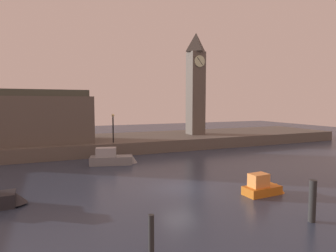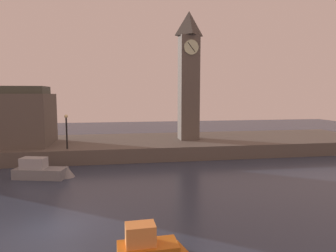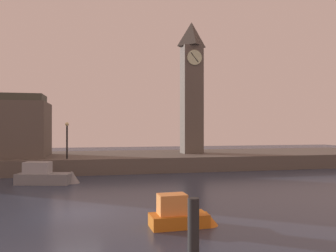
{
  "view_description": "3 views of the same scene",
  "coord_description": "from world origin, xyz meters",
  "px_view_note": "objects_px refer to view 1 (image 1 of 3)",
  "views": [
    {
      "loc": [
        -8.77,
        -18.36,
        6.3
      ],
      "look_at": [
        5.69,
        15.58,
        3.25
      ],
      "focal_mm": 30.08,
      "sensor_mm": 36.0,
      "label": 1
    },
    {
      "loc": [
        3.41,
        -15.59,
        6.97
      ],
      "look_at": [
        8.73,
        15.53,
        3.6
      ],
      "focal_mm": 31.69,
      "sensor_mm": 36.0,
      "label": 2
    },
    {
      "loc": [
        0.83,
        -18.43,
        4.49
      ],
      "look_at": [
        8.26,
        15.54,
        4.64
      ],
      "focal_mm": 36.38,
      "sensor_mm": 36.0,
      "label": 3
    }
  ],
  "objects_px": {
    "boat_cruiser_grey": "(114,158)",
    "streetlamp": "(113,124)",
    "parliament_hall": "(23,116)",
    "mooring_post_left": "(151,235)",
    "clock_tower": "(196,83)",
    "boat_patrol_orange": "(264,187)",
    "mooring_post_right": "(312,201)"
  },
  "relations": [
    {
      "from": "boat_cruiser_grey",
      "to": "streetlamp",
      "type": "bearing_deg",
      "value": 78.93
    },
    {
      "from": "parliament_hall",
      "to": "mooring_post_left",
      "type": "distance_m",
      "value": 27.41
    },
    {
      "from": "boat_cruiser_grey",
      "to": "clock_tower",
      "type": "bearing_deg",
      "value": 33.07
    },
    {
      "from": "parliament_hall",
      "to": "mooring_post_left",
      "type": "xyz_separation_m",
      "value": [
        6.5,
        -26.35,
        -3.87
      ]
    },
    {
      "from": "clock_tower",
      "to": "mooring_post_left",
      "type": "height_order",
      "value": "clock_tower"
    },
    {
      "from": "parliament_hall",
      "to": "mooring_post_left",
      "type": "relative_size",
      "value": 8.5
    },
    {
      "from": "streetlamp",
      "to": "boat_patrol_orange",
      "type": "distance_m",
      "value": 20.04
    },
    {
      "from": "mooring_post_left",
      "to": "boat_patrol_orange",
      "type": "height_order",
      "value": "mooring_post_left"
    },
    {
      "from": "clock_tower",
      "to": "parliament_hall",
      "type": "bearing_deg",
      "value": -177.69
    },
    {
      "from": "clock_tower",
      "to": "streetlamp",
      "type": "relative_size",
      "value": 4.38
    },
    {
      "from": "parliament_hall",
      "to": "streetlamp",
      "type": "distance_m",
      "value": 10.47
    },
    {
      "from": "parliament_hall",
      "to": "clock_tower",
      "type": "bearing_deg",
      "value": 2.31
    },
    {
      "from": "parliament_hall",
      "to": "boat_cruiser_grey",
      "type": "relative_size",
      "value": 2.8
    },
    {
      "from": "clock_tower",
      "to": "boat_patrol_orange",
      "type": "distance_m",
      "value": 25.7
    },
    {
      "from": "mooring_post_left",
      "to": "clock_tower",
      "type": "bearing_deg",
      "value": 58.16
    },
    {
      "from": "parliament_hall",
      "to": "boat_patrol_orange",
      "type": "relative_size",
      "value": 4.53
    },
    {
      "from": "boat_patrol_orange",
      "to": "parliament_hall",
      "type": "bearing_deg",
      "value": 126.42
    },
    {
      "from": "clock_tower",
      "to": "streetlamp",
      "type": "height_order",
      "value": "clock_tower"
    },
    {
      "from": "mooring_post_right",
      "to": "boat_patrol_orange",
      "type": "height_order",
      "value": "mooring_post_right"
    },
    {
      "from": "streetlamp",
      "to": "mooring_post_right",
      "type": "distance_m",
      "value": 24.04
    },
    {
      "from": "parliament_hall",
      "to": "boat_patrol_orange",
      "type": "distance_m",
      "value": 27.78
    },
    {
      "from": "mooring_post_right",
      "to": "boat_patrol_orange",
      "type": "distance_m",
      "value": 4.67
    },
    {
      "from": "boat_cruiser_grey",
      "to": "boat_patrol_orange",
      "type": "bearing_deg",
      "value": -61.12
    },
    {
      "from": "mooring_post_right",
      "to": "clock_tower",
      "type": "bearing_deg",
      "value": 73.79
    },
    {
      "from": "clock_tower",
      "to": "mooring_post_right",
      "type": "xyz_separation_m",
      "value": [
        -8.02,
        -27.58,
        -8.24
      ]
    },
    {
      "from": "boat_patrol_orange",
      "to": "boat_cruiser_grey",
      "type": "relative_size",
      "value": 0.62
    },
    {
      "from": "clock_tower",
      "to": "parliament_hall",
      "type": "relative_size",
      "value": 1.05
    },
    {
      "from": "clock_tower",
      "to": "mooring_post_left",
      "type": "xyz_separation_m",
      "value": [
        -16.95,
        -27.29,
        -8.51
      ]
    },
    {
      "from": "streetlamp",
      "to": "parliament_hall",
      "type": "bearing_deg",
      "value": 161.0
    },
    {
      "from": "parliament_hall",
      "to": "boat_cruiser_grey",
      "type": "bearing_deg",
      "value": -44.1
    },
    {
      "from": "clock_tower",
      "to": "boat_cruiser_grey",
      "type": "height_order",
      "value": "clock_tower"
    },
    {
      "from": "mooring_post_right",
      "to": "boat_cruiser_grey",
      "type": "bearing_deg",
      "value": 110.05
    }
  ]
}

